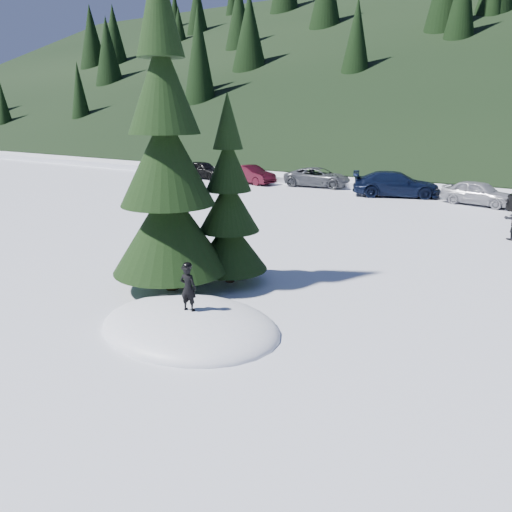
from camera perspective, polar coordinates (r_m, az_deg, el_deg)
The scene contains 10 objects.
ground at distance 11.80m, azimuth -7.58°, elevation -8.19°, with size 200.00×200.00×0.00m, color white.
snow_mound at distance 11.80m, azimuth -7.58°, elevation -8.19°, with size 4.48×3.52×0.96m, color white.
spruce_tall at distance 13.66m, azimuth -10.17°, elevation 9.54°, with size 3.20×3.20×8.60m.
spruce_short at distance 14.26m, azimuth -3.11°, elevation 5.09°, with size 2.20×2.20×5.37m.
child_skier at distance 11.36m, azimuth -7.76°, elevation -3.65°, with size 0.39×0.26×1.07m, color black.
car_0 at distance 38.21m, azimuth -6.14°, elevation 9.78°, with size 1.53×3.79×1.29m, color black.
car_1 at distance 35.21m, azimuth -0.63°, elevation 9.31°, with size 1.33×3.81×1.26m, color #360913.
car_2 at distance 33.96m, azimuth 7.19°, elevation 8.93°, with size 2.09×4.53×1.26m, color #515459.
car_3 at distance 30.83m, azimuth 15.72°, elevation 7.92°, with size 2.04×5.02×1.46m, color black.
car_4 at distance 29.43m, azimuth 24.08°, elevation 6.60°, with size 1.54×3.82×1.30m, color #96979E.
Camera 1 is at (7.17, -8.02, 4.84)m, focal length 35.00 mm.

